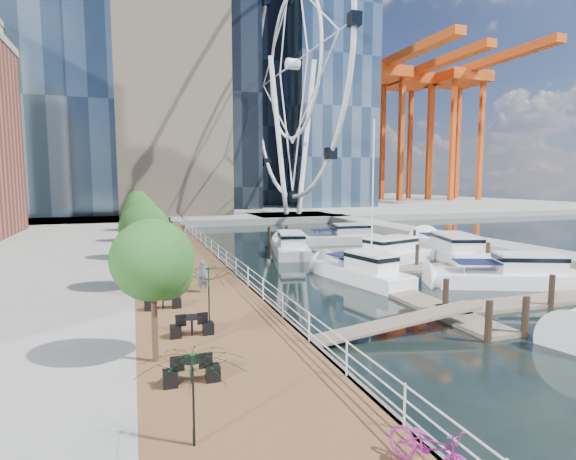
{
  "coord_description": "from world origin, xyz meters",
  "views": [
    {
      "loc": [
        -11.92,
        -20.5,
        6.78
      ],
      "look_at": [
        -0.76,
        11.73,
        3.0
      ],
      "focal_mm": 28.0,
      "sensor_mm": 36.0,
      "label": 1
    }
  ],
  "objects": [
    {
      "name": "ground",
      "position": [
        0.0,
        0.0,
        0.0
      ],
      "size": [
        520.0,
        520.0,
        0.0
      ],
      "primitive_type": "plane",
      "color": "black",
      "rests_on": "ground"
    },
    {
      "name": "boardwalk",
      "position": [
        -9.0,
        15.0,
        0.5
      ],
      "size": [
        6.0,
        60.0,
        1.0
      ],
      "primitive_type": "cube",
      "color": "brown",
      "rests_on": "ground"
    },
    {
      "name": "seawall",
      "position": [
        -6.0,
        15.0,
        0.5
      ],
      "size": [
        0.25,
        60.0,
        1.0
      ],
      "primitive_type": "cube",
      "color": "#595954",
      "rests_on": "ground"
    },
    {
      "name": "land_far",
      "position": [
        0.0,
        102.0,
        0.5
      ],
      "size": [
        200.0,
        114.0,
        1.0
      ],
      "primitive_type": "cube",
      "color": "gray",
      "rests_on": "ground"
    },
    {
      "name": "breakwater",
      "position": [
        20.0,
        20.0,
        0.5
      ],
      "size": [
        4.0,
        60.0,
        1.0
      ],
      "primitive_type": "cube",
      "color": "gray",
      "rests_on": "ground"
    },
    {
      "name": "pier",
      "position": [
        14.0,
        52.0,
        0.5
      ],
      "size": [
        14.0,
        12.0,
        1.0
      ],
      "primitive_type": "cube",
      "color": "gray",
      "rests_on": "ground"
    },
    {
      "name": "railing",
      "position": [
        -6.1,
        15.0,
        1.52
      ],
      "size": [
        0.1,
        60.0,
        1.05
      ],
      "primitive_type": null,
      "color": "white",
      "rests_on": "boardwalk"
    },
    {
      "name": "floating_docks",
      "position": [
        7.97,
        9.98,
        0.49
      ],
      "size": [
        16.0,
        34.0,
        2.6
      ],
      "color": "#6D6051",
      "rests_on": "ground"
    },
    {
      "name": "ferris_wheel",
      "position": [
        14.0,
        52.0,
        25.92
      ],
      "size": [
        5.8,
        45.6,
        47.8
      ],
      "color": "white",
      "rests_on": "ground"
    },
    {
      "name": "port_cranes",
      "position": [
        67.67,
        95.67,
        20.0
      ],
      "size": [
        40.0,
        52.0,
        38.0
      ],
      "color": "#D84C14",
      "rests_on": "ground"
    },
    {
      "name": "street_trees",
      "position": [
        -11.4,
        14.0,
        4.29
      ],
      "size": [
        2.6,
        42.6,
        4.6
      ],
      "color": "#3F2B1C",
      "rests_on": "ground"
    },
    {
      "name": "cafe_tables",
      "position": [
        -10.4,
        -2.0,
        1.37
      ],
      "size": [
        2.5,
        13.7,
        0.74
      ],
      "color": "black",
      "rests_on": "ground"
    },
    {
      "name": "yacht_foreground",
      "position": [
        10.9,
        1.64,
        0.0
      ],
      "size": [
        10.55,
        6.6,
        2.15
      ],
      "primitive_type": null,
      "rotation": [
        0.0,
        0.0,
        1.17
      ],
      "color": "white",
      "rests_on": "ground"
    },
    {
      "name": "bicycle",
      "position": [
        -6.5,
        -13.5,
        1.5
      ],
      "size": [
        1.29,
        2.03,
        1.01
      ],
      "primitive_type": "imported",
      "rotation": [
        0.0,
        0.0,
        0.35
      ],
      "color": "#971679",
      "rests_on": "boardwalk"
    },
    {
      "name": "pedestrian_near",
      "position": [
        -8.59,
        2.51,
        1.84
      ],
      "size": [
        0.72,
        0.59,
        1.69
      ],
      "primitive_type": "imported",
      "rotation": [
        0.0,
        0.0,
        0.35
      ],
      "color": "#51546D",
      "rests_on": "boardwalk"
    },
    {
      "name": "pedestrian_mid",
      "position": [
        -7.62,
        21.64,
        1.88
      ],
      "size": [
        1.04,
        1.08,
        1.76
      ],
      "primitive_type": "imported",
      "rotation": [
        0.0,
        0.0,
        -2.21
      ],
      "color": "#876B5D",
      "rests_on": "boardwalk"
    },
    {
      "name": "pedestrian_far",
      "position": [
        -8.18,
        29.71,
        1.92
      ],
      "size": [
        1.1,
        1.04,
        1.83
      ],
      "primitive_type": "imported",
      "rotation": [
        0.0,
        0.0,
        2.42
      ],
      "color": "#2F343B",
      "rests_on": "boardwalk"
    },
    {
      "name": "moored_yachts",
      "position": [
        7.77,
        10.99,
        0.0
      ],
      "size": [
        19.59,
        34.29,
        11.5
      ],
      "color": "white",
      "rests_on": "ground"
    },
    {
      "name": "cafe_seating",
      "position": [
        -10.44,
        -3.26,
        2.25
      ],
      "size": [
        5.77,
        17.02,
        2.66
      ],
      "color": "#0E3514",
      "rests_on": "ground"
    }
  ]
}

